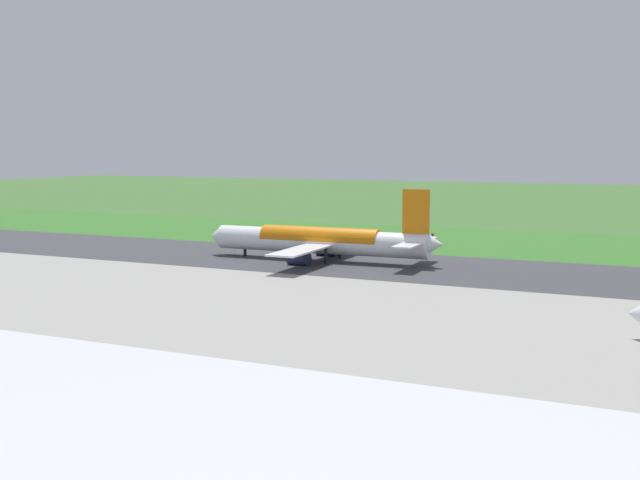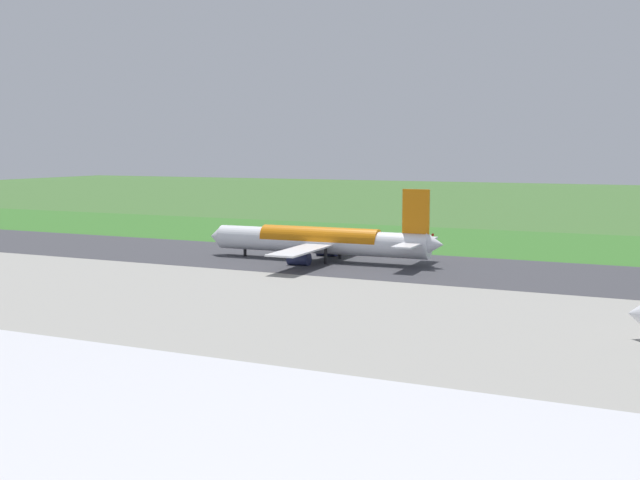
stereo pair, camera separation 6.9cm
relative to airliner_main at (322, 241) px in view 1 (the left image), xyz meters
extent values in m
plane|color=#3D662D|center=(2.14, 0.01, -4.35)|extent=(800.00, 800.00, 0.00)
cube|color=#38383D|center=(2.14, 0.01, -4.32)|extent=(600.00, 37.69, 0.06)
cube|color=gray|center=(2.14, 53.24, -4.33)|extent=(440.00, 110.00, 0.05)
cube|color=#346B27|center=(2.14, -39.04, -4.33)|extent=(600.00, 80.00, 0.04)
cylinder|color=white|center=(0.38, 0.01, -0.15)|extent=(48.12, 6.49, 5.20)
cone|color=white|center=(25.87, 0.70, -0.15)|extent=(3.13, 5.02, 4.94)
cone|color=white|center=(-24.81, -0.67, 0.45)|extent=(3.62, 4.51, 4.42)
cube|color=orange|center=(-20.73, -0.56, 6.95)|extent=(5.61, 0.65, 9.00)
cube|color=white|center=(-20.88, 4.94, 0.65)|extent=(4.24, 9.10, 0.36)
cube|color=white|center=(-20.58, -6.06, 0.65)|extent=(4.24, 9.10, 0.36)
cube|color=white|center=(-0.92, 10.98, -0.55)|extent=(6.59, 22.15, 0.35)
cube|color=white|center=(-0.32, -11.01, -0.55)|extent=(6.59, 22.15, 0.35)
cylinder|color=#23284C|center=(1.68, 7.55, -3.03)|extent=(4.57, 2.92, 2.80)
cylinder|color=#23284C|center=(2.08, -7.45, -3.03)|extent=(4.57, 2.92, 2.80)
cylinder|color=black|center=(18.61, 0.50, -2.64)|extent=(0.70, 0.70, 3.42)
cylinder|color=black|center=(-2.73, 3.93, -2.64)|extent=(0.70, 0.70, 3.42)
cylinder|color=black|center=(-2.51, -4.07, -2.64)|extent=(0.70, 0.70, 3.42)
cylinder|color=orange|center=(0.38, 0.01, 0.37)|extent=(26.53, 5.94, 5.23)
cone|color=white|center=(-64.93, 45.76, -1.15)|extent=(2.55, 3.92, 3.76)
cylinder|color=slate|center=(-13.13, -38.34, -3.30)|extent=(0.10, 0.10, 2.10)
cube|color=red|center=(-13.13, -38.36, -1.95)|extent=(0.60, 0.04, 0.60)
cone|color=orange|center=(-8.69, -40.15, -4.08)|extent=(0.40, 0.40, 0.55)
camera|label=1|loc=(-69.00, 150.57, 19.68)|focal=43.89mm
camera|label=2|loc=(-69.07, 150.54, 19.68)|focal=43.89mm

